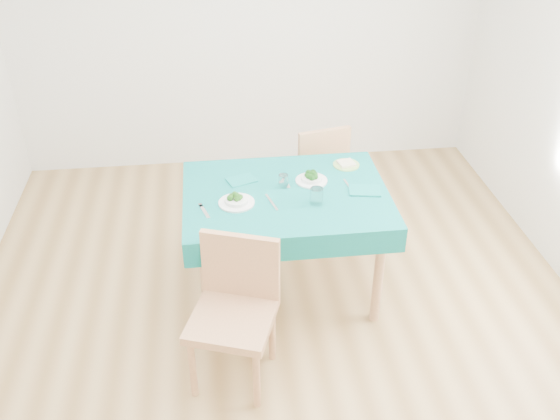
{
  "coord_description": "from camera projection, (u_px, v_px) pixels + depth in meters",
  "views": [
    {
      "loc": [
        -0.36,
        -2.95,
        2.74
      ],
      "look_at": [
        0.0,
        0.0,
        0.85
      ],
      "focal_mm": 40.0,
      "sensor_mm": 36.0,
      "label": 1
    }
  ],
  "objects": [
    {
      "name": "chair_near",
      "position": [
        231.0,
        303.0,
        3.31
      ],
      "size": [
        0.58,
        0.6,
        1.1
      ],
      "primitive_type": "cube",
      "rotation": [
        0.0,
        0.0,
        -0.34
      ],
      "color": "#AC7951",
      "rests_on": "ground"
    },
    {
      "name": "bowl_near",
      "position": [
        236.0,
        199.0,
        3.74
      ],
      "size": [
        0.22,
        0.22,
        0.07
      ],
      "primitive_type": null,
      "color": "white",
      "rests_on": "table"
    },
    {
      "name": "knife_far",
      "position": [
        349.0,
        186.0,
        3.93
      ],
      "size": [
        0.04,
        0.19,
        0.0
      ],
      "primitive_type": "cube",
      "rotation": [
        0.0,
        0.0,
        0.13
      ],
      "color": "silver",
      "rests_on": "table"
    },
    {
      "name": "room_shell",
      "position": [
        280.0,
        130.0,
        3.25
      ],
      "size": [
        4.02,
        4.52,
        2.73
      ],
      "color": "olive",
      "rests_on": "ground"
    },
    {
      "name": "napkin_far",
      "position": [
        365.0,
        190.0,
        3.87
      ],
      "size": [
        0.22,
        0.17,
        0.01
      ],
      "primitive_type": "cube",
      "rotation": [
        0.0,
        0.0,
        -0.17
      ],
      "color": "#0D6E69",
      "rests_on": "table"
    },
    {
      "name": "bowl_far",
      "position": [
        312.0,
        177.0,
        3.96
      ],
      "size": [
        0.2,
        0.2,
        0.06
      ],
      "primitive_type": null,
      "color": "white",
      "rests_on": "table"
    },
    {
      "name": "fork_near",
      "position": [
        205.0,
        211.0,
        3.68
      ],
      "size": [
        0.07,
        0.16,
        0.0
      ],
      "primitive_type": "cube",
      "rotation": [
        0.0,
        0.0,
        0.29
      ],
      "color": "silver",
      "rests_on": "table"
    },
    {
      "name": "table",
      "position": [
        286.0,
        243.0,
        4.06
      ],
      "size": [
        1.26,
        0.96,
        0.76
      ],
      "primitive_type": "cube",
      "color": "#096360",
      "rests_on": "ground"
    },
    {
      "name": "napkin_near",
      "position": [
        241.0,
        180.0,
        3.98
      ],
      "size": [
        0.21,
        0.18,
        0.01
      ],
      "primitive_type": "cube",
      "rotation": [
        0.0,
        0.0,
        0.35
      ],
      "color": "#0D6E69",
      "rests_on": "table"
    },
    {
      "name": "bread_slice",
      "position": [
        346.0,
        163.0,
        4.15
      ],
      "size": [
        0.12,
        0.12,
        0.02
      ],
      "primitive_type": "cube",
      "rotation": [
        0.0,
        0.0,
        0.21
      ],
      "color": "beige",
      "rests_on": "side_plate"
    },
    {
      "name": "tumbler_center",
      "position": [
        283.0,
        181.0,
        3.91
      ],
      "size": [
        0.06,
        0.06,
        0.08
      ],
      "primitive_type": "cylinder",
      "color": "white",
      "rests_on": "table"
    },
    {
      "name": "knife_near",
      "position": [
        272.0,
        202.0,
        3.76
      ],
      "size": [
        0.06,
        0.2,
        0.0
      ],
      "primitive_type": "cube",
      "rotation": [
        0.0,
        0.0,
        0.25
      ],
      "color": "silver",
      "rests_on": "table"
    },
    {
      "name": "fork_far",
      "position": [
        286.0,
        181.0,
        3.98
      ],
      "size": [
        0.04,
        0.17,
        0.0
      ],
      "primitive_type": "cube",
      "rotation": [
        0.0,
        0.0,
        0.1
      ],
      "color": "silver",
      "rests_on": "table"
    },
    {
      "name": "tumbler_side",
      "position": [
        316.0,
        196.0,
        3.73
      ],
      "size": [
        0.08,
        0.08,
        0.1
      ],
      "primitive_type": "cylinder",
      "color": "white",
      "rests_on": "table"
    },
    {
      "name": "side_plate",
      "position": [
        346.0,
        165.0,
        4.16
      ],
      "size": [
        0.18,
        0.18,
        0.01
      ],
      "primitive_type": "cylinder",
      "color": "#8EBD5C",
      "rests_on": "table"
    },
    {
      "name": "chair_far",
      "position": [
        314.0,
        164.0,
        4.74
      ],
      "size": [
        0.48,
        0.5,
        0.98
      ],
      "primitive_type": "cube",
      "rotation": [
        0.0,
        0.0,
        3.36
      ],
      "color": "#AC7951",
      "rests_on": "ground"
    }
  ]
}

